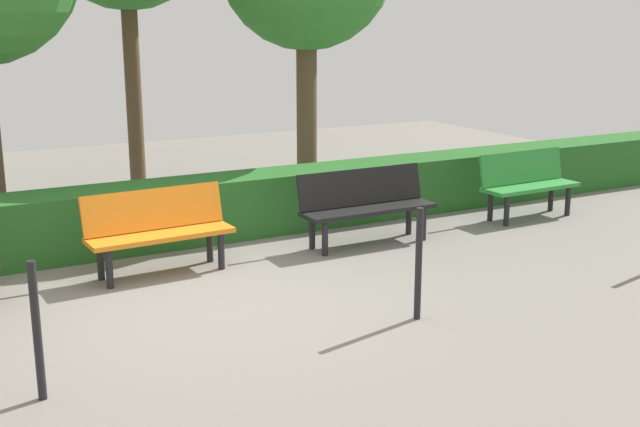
% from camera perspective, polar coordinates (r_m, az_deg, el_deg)
% --- Properties ---
extents(ground_plane, '(19.31, 19.31, 0.00)m').
position_cam_1_polar(ground_plane, '(7.68, -8.13, -5.89)').
color(ground_plane, gray).
extents(bench_green, '(1.39, 0.50, 0.86)m').
position_cam_1_polar(bench_green, '(10.80, 14.54, 2.23)').
color(bench_green, '#2D8C38').
rests_on(bench_green, ground_plane).
extents(bench_black, '(1.63, 0.47, 0.86)m').
position_cam_1_polar(bench_black, '(9.25, 3.28, 0.78)').
color(bench_black, black).
rests_on(bench_black, ground_plane).
extents(bench_orange, '(1.50, 0.53, 0.86)m').
position_cam_1_polar(bench_orange, '(8.33, -11.46, -0.98)').
color(bench_orange, orange).
rests_on(bench_orange, ground_plane).
extents(hedge_row, '(15.31, 0.69, 0.72)m').
position_cam_1_polar(hedge_row, '(9.67, -6.20, 0.56)').
color(hedge_row, '#266023').
rests_on(hedge_row, ground_plane).
extents(railing_post_mid, '(0.06, 0.06, 1.00)m').
position_cam_1_polar(railing_post_mid, '(6.96, 7.04, -3.60)').
color(railing_post_mid, black).
rests_on(railing_post_mid, ground_plane).
extents(railing_post_far, '(0.06, 0.06, 1.00)m').
position_cam_1_polar(railing_post_far, '(5.81, -19.52, -7.92)').
color(railing_post_far, black).
rests_on(railing_post_far, ground_plane).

